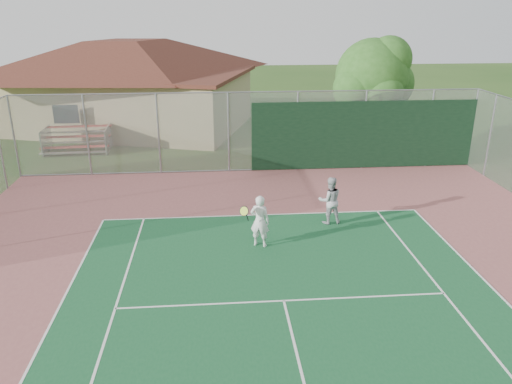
% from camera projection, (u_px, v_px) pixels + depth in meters
% --- Properties ---
extents(back_fence, '(20.08, 0.11, 3.53)m').
position_uv_depth(back_fence, '(299.00, 133.00, 21.85)').
color(back_fence, gray).
rests_on(back_fence, ground).
extents(clubhouse, '(16.13, 12.99, 6.06)m').
position_uv_depth(clubhouse, '(129.00, 76.00, 29.35)').
color(clubhouse, tan).
rests_on(clubhouse, ground).
extents(bleachers, '(3.28, 2.07, 1.20)m').
position_uv_depth(bleachers, '(77.00, 139.00, 25.05)').
color(bleachers, '#AD3627').
rests_on(bleachers, ground).
extents(tree, '(4.07, 3.86, 5.68)m').
position_uv_depth(tree, '(374.00, 78.00, 23.41)').
color(tree, '#392514').
rests_on(tree, ground).
extents(player_white_front, '(1.05, 0.80, 1.63)m').
position_uv_depth(player_white_front, '(260.00, 221.00, 14.96)').
color(player_white_front, silver).
rests_on(player_white_front, ground).
extents(player_grey_back, '(0.82, 0.66, 1.62)m').
position_uv_depth(player_grey_back, '(330.00, 201.00, 16.60)').
color(player_grey_back, '#ABAEB0').
rests_on(player_grey_back, ground).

